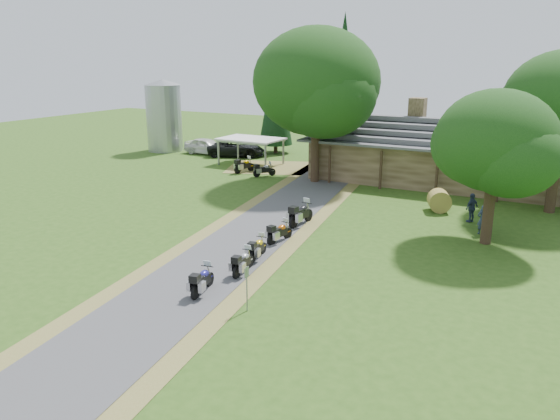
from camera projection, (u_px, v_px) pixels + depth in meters
The scene contains 23 objects.
ground at pixel (199, 275), 24.09m from camera, with size 120.00×120.00×0.00m, color #2D4F16.
driveway at pixel (238, 246), 27.72m from camera, with size 46.00×46.00×0.00m, color #3F3F41.
lodge at pixel (451, 151), 41.14m from camera, with size 21.40×9.40×4.90m, color brown, non-canonical shape.
silo at pixel (164, 116), 54.90m from camera, with size 3.50×3.50×7.12m, color gray.
carport at pixel (251, 151), 48.41m from camera, with size 5.41×3.61×2.35m, color white, non-canonical shape.
car_white_sedan at pixel (207, 144), 53.53m from camera, with size 6.00×2.53×2.00m, color silver.
car_dark_suv at pixel (236, 145), 52.35m from camera, with size 5.93×2.52×2.27m, color black.
motorcycle_row_a at pixel (202, 279), 22.15m from camera, with size 1.74×0.57×1.19m, color navy, non-canonical shape.
motorcycle_row_b at pixel (243, 261), 24.15m from camera, with size 1.69×0.55×1.16m, color #9FA2A7, non-canonical shape.
motorcycle_row_c at pixel (258, 247), 25.93m from camera, with size 1.68×0.55×1.15m, color yellow, non-canonical shape.
motorcycle_row_d at pixel (280, 231), 28.25m from camera, with size 1.70×0.56×1.16m, color #C95B0F, non-canonical shape.
motorcycle_row_e at pixel (301, 213), 31.09m from camera, with size 2.09×0.68×1.43m, color black, non-canonical shape.
motorcycle_carport_a at pixel (244, 165), 45.22m from camera, with size 1.90×0.62×1.30m, color #C99300, non-canonical shape.
motorcycle_carport_b at pixel (264, 169), 43.72m from camera, with size 1.71×0.56×1.17m, color gray, non-canonical shape.
person_a at pixel (483, 217), 29.43m from camera, with size 0.54×0.39×1.90m, color #2D3A53.
person_b at pixel (485, 213), 30.30m from camera, with size 0.53×0.38×1.87m, color #2D3A53.
person_c at pixel (472, 205), 31.54m from camera, with size 0.57×0.41×2.02m, color #2D3A53.
hay_bale at pixel (439, 201), 33.84m from camera, with size 1.35×1.35×1.24m, color olive.
sign_post at pixel (247, 289), 20.45m from camera, with size 0.32×0.05×1.80m, color gray, non-canonical shape.
oak_lodge_left at pixel (316, 102), 40.35m from camera, with size 9.37×9.37×12.14m, color #143610, non-canonical shape.
oak_driveway at pixel (494, 161), 27.05m from camera, with size 5.96×5.96×8.59m, color #143610, non-canonical shape.
cedar_near at pixel (343, 90), 47.71m from camera, with size 3.68×3.68×12.99m, color black.
cedar_far at pixel (276, 101), 53.16m from camera, with size 3.34×3.34×10.21m, color black.
Camera 1 is at (13.64, -18.12, 9.32)m, focal length 35.00 mm.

